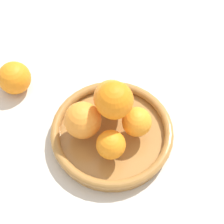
# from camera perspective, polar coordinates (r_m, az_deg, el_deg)

# --- Properties ---
(ground_plane) EXTENTS (4.00, 4.00, 0.00)m
(ground_plane) POSITION_cam_1_polar(r_m,az_deg,el_deg) (0.90, 0.00, -3.92)
(ground_plane) COLOR beige
(fruit_bowl) EXTENTS (0.29, 0.29, 0.04)m
(fruit_bowl) POSITION_cam_1_polar(r_m,az_deg,el_deg) (0.88, 0.00, -3.26)
(fruit_bowl) COLOR #A57238
(fruit_bowl) RESTS_ON ground_plane
(orange_pile) EXTENTS (0.18, 0.18, 0.14)m
(orange_pile) POSITION_cam_1_polar(r_m,az_deg,el_deg) (0.82, -0.53, -0.14)
(orange_pile) COLOR orange
(orange_pile) RESTS_ON fruit_bowl
(stray_orange) EXTENTS (0.08, 0.08, 0.08)m
(stray_orange) POSITION_cam_1_polar(r_m,az_deg,el_deg) (0.97, -14.65, 5.05)
(stray_orange) COLOR orange
(stray_orange) RESTS_ON ground_plane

